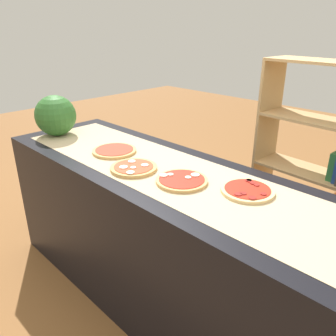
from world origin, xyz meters
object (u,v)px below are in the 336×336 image
at_px(pizza_mozzarella_1, 134,168).
at_px(pizza_pepperoni_3, 247,190).
at_px(watermelon, 56,116).
at_px(bookshelf, 325,188).
at_px(pizza_mozzarella_2, 182,180).
at_px(pizza_plain_0, 114,151).

height_order(pizza_mozzarella_1, pizza_pepperoni_3, pizza_mozzarella_1).
xyz_separation_m(pizza_mozzarella_1, pizza_pepperoni_3, (0.61, 0.21, -0.00)).
distance_m(watermelon, bookshelf, 1.97).
height_order(pizza_mozzarella_2, watermelon, watermelon).
bearing_deg(pizza_plain_0, bookshelf, 45.65).
xyz_separation_m(pizza_mozzarella_1, bookshelf, (0.68, 1.11, -0.28)).
xyz_separation_m(watermelon, bookshelf, (1.59, 1.08, -0.41)).
relative_size(pizza_plain_0, bookshelf, 0.19).
bearing_deg(pizza_mozzarella_1, pizza_pepperoni_3, 19.37).
relative_size(pizza_mozzarella_1, pizza_mozzarella_2, 0.97).
bearing_deg(pizza_mozzarella_1, pizza_plain_0, 162.93).
bearing_deg(watermelon, pizza_mozzarella_2, 2.29).
height_order(pizza_plain_0, pizza_pepperoni_3, pizza_pepperoni_3).
height_order(pizza_pepperoni_3, watermelon, watermelon).
bearing_deg(pizza_pepperoni_3, pizza_mozzarella_2, -154.84).
bearing_deg(pizza_mozzarella_2, pizza_pepperoni_3, 25.16).
distance_m(pizza_mozzarella_2, watermelon, 1.22).
height_order(pizza_plain_0, bookshelf, bookshelf).
bearing_deg(pizza_mozzarella_2, watermelon, -177.71).
relative_size(watermelon, bookshelf, 0.20).
bearing_deg(pizza_plain_0, watermelon, -173.22).
distance_m(pizza_plain_0, watermelon, 0.62).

